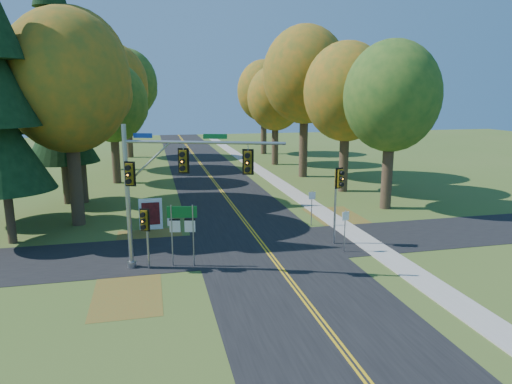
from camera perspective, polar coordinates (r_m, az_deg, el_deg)
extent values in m
plane|color=#415F21|center=(25.13, 2.04, -8.19)|extent=(160.00, 160.00, 0.00)
cube|color=black|center=(25.12, 2.04, -8.17)|extent=(8.00, 160.00, 0.02)
cube|color=black|center=(26.95, 0.93, -6.75)|extent=(60.00, 6.00, 0.02)
cube|color=gold|center=(25.09, 1.82, -8.16)|extent=(0.10, 160.00, 0.01)
cube|color=gold|center=(25.14, 2.26, -8.12)|extent=(0.10, 160.00, 0.01)
cube|color=#9E998E|center=(27.32, 14.79, -6.85)|extent=(1.60, 160.00, 0.06)
cube|color=brown|center=(28.12, -13.13, -6.27)|extent=(4.00, 6.00, 0.00)
cube|color=brown|center=(32.72, 10.85, -3.56)|extent=(3.50, 8.00, 0.00)
cube|color=brown|center=(21.61, -15.76, -12.13)|extent=(3.00, 5.00, 0.00)
cylinder|color=#38281C|center=(32.86, -21.67, 1.89)|extent=(0.86, 0.86, 6.75)
ellipsoid|color=#B56B18|center=(32.44, -22.54, 12.68)|extent=(8.00, 8.00, 9.20)
sphere|color=#B56B18|center=(33.42, -19.34, 11.49)|extent=(4.80, 4.80, 4.80)
sphere|color=#B56B18|center=(31.93, -25.44, 13.90)|extent=(4.40, 4.40, 4.40)
cylinder|color=#38281C|center=(36.53, 16.09, 2.68)|extent=(0.83, 0.83, 6.08)
ellipsoid|color=#556F22|center=(36.08, 16.61, 11.41)|extent=(7.20, 7.20, 8.28)
sphere|color=#556F22|center=(37.75, 17.67, 10.26)|extent=(4.32, 4.32, 4.32)
sphere|color=#556F22|center=(34.85, 15.43, 12.66)|extent=(3.96, 3.96, 3.96)
cylinder|color=#38281C|center=(39.66, -21.16, 4.03)|extent=(0.89, 0.89, 7.42)
ellipsoid|color=#B56B18|center=(39.38, -21.92, 13.75)|extent=(8.60, 8.60, 9.89)
sphere|color=#B56B18|center=(40.43, -19.08, 12.67)|extent=(5.16, 5.16, 5.16)
sphere|color=#B56B18|center=(38.83, -24.48, 14.86)|extent=(4.73, 4.73, 4.73)
cylinder|color=#38281C|center=(42.26, 10.93, 4.30)|extent=(0.84, 0.84, 6.30)
ellipsoid|color=#B56B18|center=(41.89, 11.25, 12.20)|extent=(7.60, 7.60, 8.74)
sphere|color=#B56B18|center=(43.57, 12.44, 11.14)|extent=(4.56, 4.56, 4.56)
sphere|color=#B56B18|center=(40.68, 9.99, 13.33)|extent=(4.18, 4.18, 4.18)
cylinder|color=#38281C|center=(47.63, -17.14, 4.43)|extent=(0.81, 0.81, 5.62)
ellipsoid|color=#556F22|center=(47.27, -17.54, 10.68)|extent=(6.80, 6.80, 7.82)
sphere|color=#556F22|center=(48.23, -15.76, 9.99)|extent=(4.08, 4.08, 4.08)
sphere|color=#556F22|center=(46.69, -19.13, 11.40)|extent=(3.74, 3.74, 3.74)
cylinder|color=#38281C|center=(49.27, 5.95, 6.33)|extent=(0.90, 0.90, 7.65)
ellipsoid|color=#B56B18|center=(49.07, 6.13, 14.37)|extent=(8.80, 8.80, 10.12)
sphere|color=#B56B18|center=(50.88, 7.54, 13.26)|extent=(5.28, 5.28, 5.28)
sphere|color=#B56B18|center=(47.80, 4.71, 15.52)|extent=(4.84, 4.84, 4.84)
cylinder|color=#38281C|center=(56.23, -17.23, 6.21)|extent=(0.87, 0.87, 6.98)
ellipsoid|color=#B56B18|center=(56.00, -17.64, 12.69)|extent=(8.20, 8.20, 9.43)
sphere|color=#B56B18|center=(57.12, -15.82, 11.95)|extent=(4.92, 4.92, 4.92)
sphere|color=#B56B18|center=(55.32, -19.28, 13.45)|extent=(4.51, 4.51, 4.51)
cylinder|color=#38281C|center=(57.93, 2.40, 6.34)|extent=(0.82, 0.82, 5.85)
ellipsoid|color=#B56B18|center=(57.64, 2.45, 11.66)|extent=(7.00, 7.00, 8.05)
sphere|color=#B56B18|center=(59.04, 3.50, 10.98)|extent=(4.20, 4.20, 4.20)
sphere|color=#B56B18|center=(56.65, 1.42, 12.37)|extent=(3.85, 3.85, 3.85)
cylinder|color=#38281C|center=(67.00, -15.59, 7.26)|extent=(0.88, 0.88, 7.20)
ellipsoid|color=#556F22|center=(66.82, -15.91, 12.86)|extent=(8.40, 8.40, 9.66)
sphere|color=#556F22|center=(68.01, -14.38, 12.21)|extent=(5.04, 5.04, 5.04)
sphere|color=#556F22|center=(66.08, -17.29, 13.52)|extent=(4.62, 4.62, 4.62)
cylinder|color=#38281C|center=(68.51, 0.97, 7.51)|extent=(0.85, 0.85, 6.53)
ellipsoid|color=#B56B18|center=(68.29, 0.99, 12.53)|extent=(7.80, 7.80, 8.97)
sphere|color=#B56B18|center=(69.82, 2.02, 11.88)|extent=(4.68, 4.68, 4.68)
sphere|color=#B56B18|center=(67.23, 0.00, 13.21)|extent=(4.29, 4.29, 4.29)
cylinder|color=#38281C|center=(30.74, -28.38, -2.73)|extent=(0.50, 0.50, 3.24)
cone|color=black|center=(30.05, -29.18, 5.05)|extent=(5.60, 5.60, 5.17)
cylinder|color=#38281C|center=(35.88, -28.64, -1.10)|extent=(0.50, 0.50, 2.88)
cone|color=black|center=(35.31, -29.25, 4.81)|extent=(5.60, 5.60, 4.59)
cylinder|color=#38281C|center=(39.95, -22.68, 1.05)|extent=(0.50, 0.50, 3.42)
cone|color=black|center=(39.42, -23.21, 7.39)|extent=(5.60, 5.60, 5.45)
cone|color=black|center=(39.36, -23.69, 13.04)|extent=(4.57, 4.57, 5.45)
cone|color=black|center=(39.68, -24.18, 18.65)|extent=(3.55, 3.55, 5.45)
cylinder|color=#92969A|center=(23.58, -15.73, -0.74)|extent=(0.23, 0.23, 7.32)
cylinder|color=#92969A|center=(24.57, -15.26, -8.73)|extent=(0.46, 0.46, 0.31)
cylinder|color=#92969A|center=(21.91, -6.60, 6.18)|extent=(7.41, 2.83, 0.15)
cylinder|color=#92969A|center=(22.84, -13.32, 3.53)|extent=(2.25, 0.90, 2.16)
cylinder|color=#92969A|center=(22.18, -9.09, 5.69)|extent=(0.04, 0.04, 0.38)
cube|color=#72590C|center=(22.27, -9.03, 3.87)|extent=(0.44, 0.42, 1.05)
cube|color=black|center=(22.27, -9.03, 3.87)|extent=(0.52, 0.22, 1.23)
sphere|color=orange|center=(22.04, -9.20, 3.78)|extent=(0.19, 0.19, 0.19)
cylinder|color=black|center=(22.00, -9.23, 4.64)|extent=(0.29, 0.24, 0.25)
cylinder|color=black|center=(22.04, -9.20, 3.78)|extent=(0.29, 0.24, 0.25)
cylinder|color=black|center=(22.09, -9.17, 2.92)|extent=(0.29, 0.24, 0.25)
cylinder|color=#92969A|center=(21.53, -1.01, 5.65)|extent=(0.04, 0.04, 0.38)
cube|color=#72590C|center=(21.62, -1.00, 3.78)|extent=(0.44, 0.42, 1.05)
cube|color=black|center=(21.62, -1.00, 3.78)|extent=(0.52, 0.22, 1.23)
sphere|color=orange|center=(21.39, -1.09, 3.68)|extent=(0.19, 0.19, 0.19)
cylinder|color=black|center=(21.34, -1.09, 4.57)|extent=(0.29, 0.24, 0.25)
cylinder|color=black|center=(21.39, -1.09, 3.68)|extent=(0.29, 0.24, 0.25)
cylinder|color=black|center=(21.44, -1.08, 2.80)|extent=(0.29, 0.24, 0.25)
cube|color=#72590C|center=(23.10, -15.46, 2.19)|extent=(0.44, 0.42, 1.05)
cube|color=black|center=(23.10, -15.46, 2.19)|extent=(0.52, 0.22, 1.23)
sphere|color=orange|center=(22.88, -15.68, 2.09)|extent=(0.19, 0.19, 0.19)
cylinder|color=black|center=(22.83, -15.73, 2.92)|extent=(0.29, 0.24, 0.25)
cylinder|color=black|center=(22.88, -15.68, 2.09)|extent=(0.29, 0.24, 0.25)
cylinder|color=black|center=(22.94, -15.64, 1.27)|extent=(0.29, 0.24, 0.25)
cube|color=navy|center=(22.76, -13.98, 6.86)|extent=(0.90, 0.36, 0.23)
cube|color=#0C5926|center=(21.76, -5.13, 6.94)|extent=(1.09, 0.43, 0.23)
cylinder|color=gray|center=(27.13, 9.86, -1.84)|extent=(0.12, 0.12, 4.52)
cube|color=#72590C|center=(26.60, 10.33, 1.71)|extent=(0.43, 0.41, 1.03)
cube|color=black|center=(26.60, 10.33, 1.71)|extent=(0.51, 0.21, 1.21)
sphere|color=orange|center=(26.43, 10.67, 1.64)|extent=(0.18, 0.18, 0.18)
cylinder|color=black|center=(26.38, 10.70, 2.34)|extent=(0.29, 0.24, 0.25)
cylinder|color=black|center=(26.43, 10.67, 1.64)|extent=(0.29, 0.24, 0.25)
cylinder|color=black|center=(26.50, 10.65, 0.94)|extent=(0.29, 0.24, 0.25)
cylinder|color=gray|center=(23.70, -13.39, -5.79)|extent=(0.12, 0.12, 3.13)
cube|color=#72590C|center=(23.21, -13.73, -3.41)|extent=(0.42, 0.40, 0.98)
cube|color=black|center=(23.21, -13.73, -3.41)|extent=(0.48, 0.23, 1.15)
sphere|color=orange|center=(23.01, -13.96, -3.56)|extent=(0.18, 0.18, 0.18)
cylinder|color=black|center=(22.93, -14.00, -2.80)|extent=(0.28, 0.24, 0.23)
cylinder|color=black|center=(23.01, -13.96, -3.56)|extent=(0.28, 0.24, 0.23)
cylinder|color=black|center=(23.10, -13.92, -4.31)|extent=(0.28, 0.24, 0.23)
cylinder|color=gray|center=(23.80, -10.46, -5.42)|extent=(0.07, 0.07, 3.26)
cylinder|color=gray|center=(23.65, -7.84, -5.44)|extent=(0.07, 0.07, 3.26)
cube|color=#0D5E21|center=(23.41, -9.25, -2.48)|extent=(1.50, 0.35, 0.60)
cube|color=silver|center=(23.41, -9.25, -2.48)|extent=(1.28, 0.27, 0.09)
cube|color=silver|center=(23.66, -10.10, -4.27)|extent=(0.54, 0.15, 0.60)
cube|color=black|center=(23.57, -10.13, -3.43)|extent=(0.53, 0.12, 0.11)
cube|color=silver|center=(23.56, -8.26, -4.27)|extent=(0.54, 0.15, 0.60)
cube|color=black|center=(23.46, -8.29, -3.43)|extent=(0.53, 0.12, 0.11)
cube|color=white|center=(30.72, -13.01, -2.71)|extent=(1.49, 0.22, 2.06)
cube|color=maroon|center=(30.59, -13.02, -2.66)|extent=(1.15, 0.03, 1.49)
cube|color=white|center=(30.95, -14.00, -4.29)|extent=(0.09, 0.09, 0.34)
cube|color=white|center=(30.94, -11.88, -4.20)|extent=(0.09, 0.09, 0.34)
cylinder|color=gray|center=(30.93, 6.97, -2.03)|extent=(0.06, 0.06, 2.42)
cube|color=white|center=(30.71, 7.02, -0.45)|extent=(0.46, 0.04, 0.50)
cylinder|color=gray|center=(26.11, 11.03, -4.83)|extent=(0.06, 0.06, 2.43)
cube|color=white|center=(25.85, 11.14, -2.97)|extent=(0.46, 0.14, 0.50)
cylinder|color=gray|center=(25.92, -10.52, -5.33)|extent=(0.05, 0.05, 2.08)
cube|color=silver|center=(25.69, -10.59, -3.74)|extent=(0.39, 0.15, 0.42)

